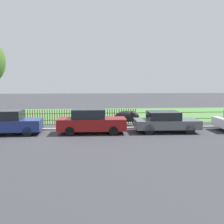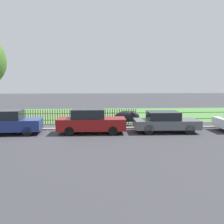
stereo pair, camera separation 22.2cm
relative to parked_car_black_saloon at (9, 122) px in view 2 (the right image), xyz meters
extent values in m
plane|color=#38383D|center=(1.23, 1.06, -0.74)|extent=(120.00, 120.00, 0.00)
cube|color=#B2ADA3|center=(1.23, 1.16, -0.68)|extent=(42.30, 0.20, 0.12)
cube|color=#477F3D|center=(1.23, 9.30, -0.73)|extent=(42.30, 11.50, 0.01)
cube|color=brown|center=(1.23, 3.58, -0.42)|extent=(42.30, 0.03, 0.05)
cube|color=brown|center=(1.23, 3.58, 0.08)|extent=(42.30, 0.03, 0.05)
cube|color=brown|center=(-1.79, 3.56, -0.17)|extent=(0.06, 0.03, 1.14)
cube|color=brown|center=(-1.61, 3.56, -0.17)|extent=(0.06, 0.03, 1.14)
cube|color=brown|center=(-1.43, 3.56, -0.17)|extent=(0.06, 0.03, 1.14)
cube|color=brown|center=(-1.24, 3.56, -0.17)|extent=(0.06, 0.03, 1.14)
cube|color=brown|center=(-1.06, 3.56, -0.17)|extent=(0.06, 0.03, 1.14)
cube|color=brown|center=(-0.88, 3.56, -0.17)|extent=(0.06, 0.03, 1.14)
cube|color=brown|center=(-0.69, 3.56, -0.17)|extent=(0.06, 0.03, 1.14)
cube|color=brown|center=(-0.51, 3.56, -0.17)|extent=(0.06, 0.03, 1.14)
cube|color=brown|center=(-0.33, 3.56, -0.17)|extent=(0.06, 0.03, 1.14)
cube|color=brown|center=(-0.14, 3.56, -0.17)|extent=(0.06, 0.03, 1.14)
cube|color=brown|center=(0.04, 3.56, -0.17)|extent=(0.06, 0.03, 1.14)
cube|color=brown|center=(0.23, 3.56, -0.17)|extent=(0.06, 0.03, 1.14)
cube|color=brown|center=(0.41, 3.56, -0.17)|extent=(0.06, 0.03, 1.14)
cube|color=brown|center=(0.59, 3.56, -0.17)|extent=(0.06, 0.03, 1.14)
cube|color=brown|center=(0.78, 3.56, -0.17)|extent=(0.06, 0.03, 1.14)
cube|color=brown|center=(0.96, 3.56, -0.17)|extent=(0.06, 0.03, 1.14)
cube|color=brown|center=(1.14, 3.56, -0.17)|extent=(0.06, 0.03, 1.14)
cube|color=brown|center=(1.33, 3.56, -0.17)|extent=(0.06, 0.03, 1.14)
cube|color=brown|center=(1.51, 3.56, -0.17)|extent=(0.06, 0.03, 1.14)
cube|color=brown|center=(1.69, 3.56, -0.17)|extent=(0.06, 0.03, 1.14)
cube|color=brown|center=(1.88, 3.56, -0.17)|extent=(0.06, 0.03, 1.14)
cube|color=brown|center=(2.06, 3.56, -0.17)|extent=(0.06, 0.03, 1.14)
cube|color=brown|center=(2.24, 3.56, -0.17)|extent=(0.06, 0.03, 1.14)
cube|color=brown|center=(2.43, 3.56, -0.17)|extent=(0.06, 0.03, 1.14)
cube|color=brown|center=(2.61, 3.56, -0.17)|extent=(0.06, 0.03, 1.14)
cube|color=brown|center=(2.79, 3.56, -0.17)|extent=(0.06, 0.03, 1.14)
cube|color=brown|center=(2.98, 3.56, -0.17)|extent=(0.06, 0.03, 1.14)
cube|color=brown|center=(3.16, 3.56, -0.17)|extent=(0.06, 0.03, 1.14)
cube|color=brown|center=(3.34, 3.56, -0.17)|extent=(0.06, 0.03, 1.14)
cube|color=brown|center=(3.53, 3.56, -0.17)|extent=(0.06, 0.03, 1.14)
cube|color=brown|center=(3.71, 3.56, -0.17)|extent=(0.06, 0.03, 1.14)
cube|color=brown|center=(3.89, 3.56, -0.17)|extent=(0.06, 0.03, 1.14)
cube|color=brown|center=(4.08, 3.56, -0.17)|extent=(0.06, 0.03, 1.14)
cube|color=brown|center=(4.26, 3.56, -0.17)|extent=(0.06, 0.03, 1.14)
cube|color=brown|center=(4.45, 3.56, -0.17)|extent=(0.06, 0.03, 1.14)
cube|color=brown|center=(4.63, 3.56, -0.17)|extent=(0.06, 0.03, 1.14)
cube|color=brown|center=(4.81, 3.56, -0.17)|extent=(0.06, 0.03, 1.14)
cube|color=brown|center=(5.00, 3.56, -0.17)|extent=(0.06, 0.03, 1.14)
cube|color=brown|center=(5.18, 3.56, -0.17)|extent=(0.06, 0.03, 1.14)
cube|color=brown|center=(5.36, 3.56, -0.17)|extent=(0.06, 0.03, 1.14)
cube|color=brown|center=(5.55, 3.56, -0.17)|extent=(0.06, 0.03, 1.14)
cube|color=brown|center=(5.73, 3.56, -0.17)|extent=(0.06, 0.03, 1.14)
cube|color=brown|center=(5.91, 3.56, -0.17)|extent=(0.06, 0.03, 1.14)
cube|color=brown|center=(6.10, 3.56, -0.17)|extent=(0.06, 0.03, 1.14)
cube|color=brown|center=(6.28, 3.56, -0.17)|extent=(0.06, 0.03, 1.14)
cube|color=brown|center=(6.46, 3.56, -0.17)|extent=(0.06, 0.03, 1.14)
cube|color=brown|center=(6.65, 3.56, -0.17)|extent=(0.06, 0.03, 1.14)
cube|color=brown|center=(6.83, 3.56, -0.17)|extent=(0.06, 0.03, 1.14)
cube|color=brown|center=(7.01, 3.56, -0.17)|extent=(0.06, 0.03, 1.14)
cube|color=brown|center=(7.20, 3.56, -0.17)|extent=(0.06, 0.03, 1.14)
cube|color=brown|center=(7.38, 3.56, -0.17)|extent=(0.06, 0.03, 1.14)
cube|color=brown|center=(7.56, 3.56, -0.17)|extent=(0.06, 0.03, 1.14)
cube|color=brown|center=(7.75, 3.56, -0.17)|extent=(0.06, 0.03, 1.14)
cube|color=brown|center=(7.93, 3.56, -0.17)|extent=(0.06, 0.03, 1.14)
cube|color=brown|center=(8.11, 3.56, -0.17)|extent=(0.06, 0.03, 1.14)
cube|color=brown|center=(8.30, 3.56, -0.17)|extent=(0.06, 0.03, 1.14)
cube|color=brown|center=(8.48, 3.56, -0.17)|extent=(0.06, 0.03, 1.14)
cube|color=navy|center=(0.05, 0.00, -0.15)|extent=(3.83, 1.85, 0.68)
cube|color=black|center=(-0.14, 0.00, 0.47)|extent=(1.86, 1.61, 0.56)
cylinder|color=black|center=(1.19, 0.83, -0.45)|extent=(0.59, 0.16, 0.58)
cylinder|color=black|center=(1.24, -0.74, -0.45)|extent=(0.59, 0.16, 0.58)
cube|color=maroon|center=(5.07, -0.10, -0.14)|extent=(4.25, 1.76, 0.72)
cube|color=black|center=(4.86, -0.10, 0.51)|extent=(2.06, 1.53, 0.57)
cylinder|color=black|center=(6.39, 0.61, -0.45)|extent=(0.57, 0.16, 0.57)
cylinder|color=black|center=(6.35, -0.89, -0.45)|extent=(0.57, 0.16, 0.57)
cylinder|color=black|center=(3.79, 0.68, -0.45)|extent=(0.57, 0.16, 0.57)
cylinder|color=black|center=(3.74, -0.81, -0.45)|extent=(0.57, 0.16, 0.57)
cube|color=#51565B|center=(9.84, -0.09, -0.19)|extent=(4.12, 1.96, 0.55)
cube|color=black|center=(9.63, -0.08, 0.34)|extent=(2.00, 1.71, 0.52)
cylinder|color=black|center=(11.12, 0.72, -0.42)|extent=(0.65, 0.16, 0.64)
cylinder|color=black|center=(11.07, -0.97, -0.42)|extent=(0.65, 0.16, 0.64)
cylinder|color=black|center=(8.61, 0.80, -0.42)|extent=(0.65, 0.16, 0.64)
cylinder|color=black|center=(8.55, -0.89, -0.42)|extent=(0.65, 0.16, 0.64)
cylinder|color=black|center=(14.04, 0.75, -0.41)|extent=(0.65, 0.15, 0.65)
cylinder|color=black|center=(8.37, 2.61, -0.42)|extent=(0.64, 0.13, 0.64)
cylinder|color=black|center=(7.00, 2.67, -0.42)|extent=(0.64, 0.13, 0.64)
ellipsoid|color=black|center=(7.68, 2.64, -0.06)|extent=(1.85, 0.68, 0.84)
ellipsoid|color=black|center=(8.12, 2.62, 0.16)|extent=(0.46, 0.75, 0.39)
camera|label=1|loc=(5.02, -15.60, 2.41)|focal=40.00mm
camera|label=2|loc=(5.25, -15.61, 2.41)|focal=40.00mm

